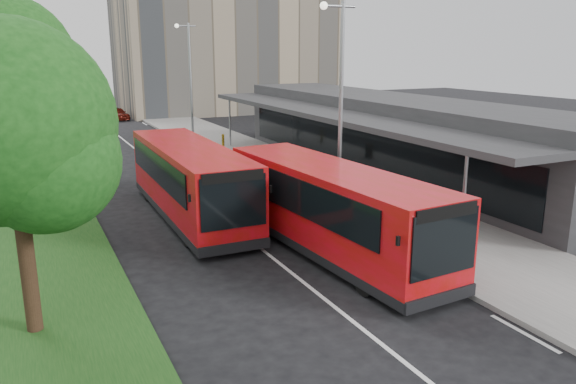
% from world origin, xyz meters
% --- Properties ---
extents(ground, '(120.00, 120.00, 0.00)m').
position_xyz_m(ground, '(0.00, 0.00, 0.00)').
color(ground, black).
rests_on(ground, ground).
extents(pavement, '(5.00, 80.00, 0.15)m').
position_xyz_m(pavement, '(6.00, 20.00, 0.07)').
color(pavement, slate).
rests_on(pavement, ground).
extents(grass_verge, '(5.00, 80.00, 0.10)m').
position_xyz_m(grass_verge, '(-7.00, 20.00, 0.05)').
color(grass_verge, '#164014').
rests_on(grass_verge, ground).
extents(lane_centre_line, '(0.12, 70.00, 0.01)m').
position_xyz_m(lane_centre_line, '(0.00, 15.00, 0.01)').
color(lane_centre_line, silver).
rests_on(lane_centre_line, ground).
extents(kerb_dashes, '(0.12, 56.00, 0.01)m').
position_xyz_m(kerb_dashes, '(3.30, 19.00, 0.01)').
color(kerb_dashes, silver).
rests_on(kerb_dashes, ground).
extents(office_block, '(22.00, 12.00, 18.00)m').
position_xyz_m(office_block, '(14.00, 42.00, 9.00)').
color(office_block, gray).
rests_on(office_block, ground).
extents(station_building, '(7.70, 26.00, 4.00)m').
position_xyz_m(station_building, '(10.86, 8.00, 2.04)').
color(station_building, '#292A2C').
rests_on(station_building, ground).
extents(tree_near, '(4.48, 4.48, 7.17)m').
position_xyz_m(tree_near, '(-7.01, -2.95, 4.63)').
color(tree_near, black).
rests_on(tree_near, ground).
extents(tree_mid, '(5.35, 5.35, 8.60)m').
position_xyz_m(tree_mid, '(-7.01, 9.05, 5.56)').
color(tree_mid, black).
rests_on(tree_mid, ground).
extents(tree_far, '(5.04, 5.04, 8.09)m').
position_xyz_m(tree_far, '(-7.01, 21.05, 5.23)').
color(tree_far, black).
rests_on(tree_far, ground).
extents(lamp_post_near, '(1.44, 0.28, 8.00)m').
position_xyz_m(lamp_post_near, '(4.12, 2.00, 4.72)').
color(lamp_post_near, '#93979B').
rests_on(lamp_post_near, pavement).
extents(lamp_post_far, '(1.44, 0.28, 8.00)m').
position_xyz_m(lamp_post_far, '(4.12, 22.00, 4.72)').
color(lamp_post_far, '#93979B').
rests_on(lamp_post_far, pavement).
extents(bus_main, '(3.22, 10.15, 2.83)m').
position_xyz_m(bus_main, '(1.91, -1.34, 1.45)').
color(bus_main, red).
rests_on(bus_main, ground).
extents(bus_second, '(2.75, 10.15, 2.86)m').
position_xyz_m(bus_second, '(-1.05, 4.48, 1.47)').
color(bus_second, red).
rests_on(bus_second, ground).
extents(litter_bin, '(0.48, 0.48, 0.83)m').
position_xyz_m(litter_bin, '(5.04, 11.31, 0.57)').
color(litter_bin, '#3C2A18').
rests_on(litter_bin, pavement).
extents(bollard, '(0.20, 0.20, 1.04)m').
position_xyz_m(bollard, '(4.84, 17.45, 0.67)').
color(bollard, '#D79C0B').
rests_on(bollard, pavement).
extents(car_near, '(2.13, 3.70, 1.19)m').
position_xyz_m(car_near, '(1.60, 37.97, 0.59)').
color(car_near, '#5B140D').
rests_on(car_near, ground).
extents(car_far, '(2.08, 4.03, 1.26)m').
position_xyz_m(car_far, '(-0.81, 45.20, 0.63)').
color(car_far, navy).
rests_on(car_far, ground).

